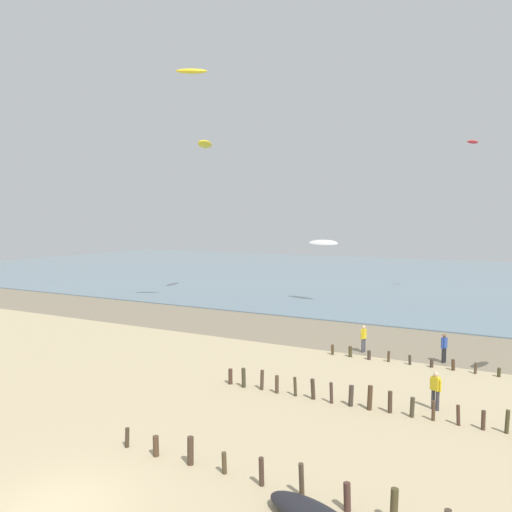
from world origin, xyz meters
TOP-DOWN VIEW (x-y plane):
  - ground_plane at (0.00, 0.00)m, footprint 160.00×160.00m
  - wet_sand_strip at (0.00, 24.52)m, footprint 120.00×8.96m
  - sea at (0.00, 64.00)m, footprint 160.00×70.00m
  - groyne_near at (6.08, 3.85)m, footprint 13.96×0.34m
  - groyne_mid at (6.32, 11.64)m, footprint 15.56×0.36m
  - groyne_far at (6.60, 19.39)m, footprint 10.69×0.33m
  - person_nearest_camera at (8.07, 20.76)m, footprint 0.33×0.54m
  - person_mid_beach at (3.27, 20.82)m, footprint 0.30×0.56m
  - person_by_waterline at (8.65, 12.94)m, footprint 0.52×0.36m
  - kite_aloft_0 at (-14.03, 27.00)m, footprint 2.89×2.21m
  - kite_aloft_1 at (7.13, 49.31)m, footprint 1.44×1.95m
  - kite_aloft_2 at (-18.44, 35.69)m, footprint 2.19×3.80m
  - kite_aloft_3 at (-5.33, 36.83)m, footprint 3.61×2.03m

SIDE VIEW (x-z plane):
  - ground_plane at x=0.00m, z-range 0.00..0.00m
  - wet_sand_strip at x=0.00m, z-range 0.00..0.01m
  - sea at x=0.00m, z-range 0.00..0.10m
  - groyne_far at x=6.60m, z-range -0.04..0.62m
  - groyne_near at x=6.08m, z-range -0.08..0.95m
  - groyne_mid at x=6.32m, z-range -0.08..1.01m
  - person_nearest_camera at x=8.07m, z-range 0.06..1.77m
  - person_mid_beach at x=3.27m, z-range 0.06..1.77m
  - person_by_waterline at x=8.65m, z-range 0.06..1.77m
  - kite_aloft_3 at x=-5.33m, z-range 5.56..6.53m
  - kite_aloft_2 at x=-18.44m, z-range 16.03..17.00m
  - kite_aloft_1 at x=7.13m, z-range 16.56..16.99m
  - kite_aloft_0 at x=-14.03m, z-range 21.02..21.67m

